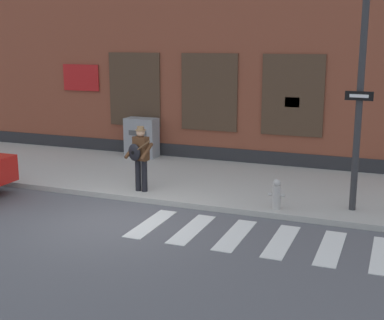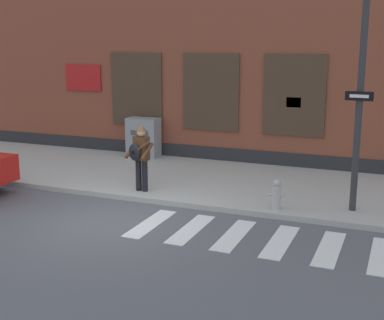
{
  "view_description": "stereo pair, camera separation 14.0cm",
  "coord_description": "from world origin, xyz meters",
  "px_view_note": "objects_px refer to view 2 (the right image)",
  "views": [
    {
      "loc": [
        5.71,
        -9.8,
        3.9
      ],
      "look_at": [
        1.15,
        1.76,
        1.12
      ],
      "focal_mm": 50.0,
      "sensor_mm": 36.0,
      "label": 1
    },
    {
      "loc": [
        5.84,
        -9.74,
        3.9
      ],
      "look_at": [
        1.15,
        1.76,
        1.12
      ],
      "focal_mm": 50.0,
      "sensor_mm": 36.0,
      "label": 2
    }
  ],
  "objects_px": {
    "busker": "(140,155)",
    "traffic_light": "(356,39)",
    "fire_hydrant": "(276,194)",
    "utility_box": "(143,137)"
  },
  "relations": [
    {
      "from": "busker",
      "to": "traffic_light",
      "type": "distance_m",
      "value": 5.9
    },
    {
      "from": "busker",
      "to": "fire_hydrant",
      "type": "relative_size",
      "value": 2.39
    },
    {
      "from": "traffic_light",
      "to": "utility_box",
      "type": "distance_m",
      "value": 8.81
    },
    {
      "from": "utility_box",
      "to": "busker",
      "type": "bearing_deg",
      "value": -63.75
    },
    {
      "from": "busker",
      "to": "traffic_light",
      "type": "bearing_deg",
      "value": -6.96
    },
    {
      "from": "utility_box",
      "to": "fire_hydrant",
      "type": "xyz_separation_m",
      "value": [
        5.41,
        -3.91,
        -0.3
      ]
    },
    {
      "from": "busker",
      "to": "traffic_light",
      "type": "relative_size",
      "value": 0.3
    },
    {
      "from": "fire_hydrant",
      "to": "utility_box",
      "type": "bearing_deg",
      "value": 144.1
    },
    {
      "from": "busker",
      "to": "utility_box",
      "type": "relative_size",
      "value": 1.3
    },
    {
      "from": "traffic_light",
      "to": "utility_box",
      "type": "relative_size",
      "value": 4.29
    }
  ]
}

